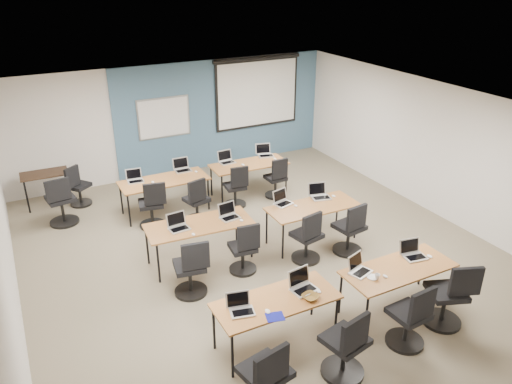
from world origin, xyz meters
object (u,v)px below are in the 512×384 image
task_chair_4 (192,272)px  spare_chair_b (61,205)px  task_chair_1 (346,349)px  task_chair_7 (350,232)px  training_table_front_left (276,303)px  utility_table (45,177)px  task_chair_3 (449,299)px  laptop_3 (413,253)px  laptop_7 (319,194)px  task_chair_10 (236,190)px  task_chair_6 (308,241)px  whiteboard (164,118)px  laptop_5 (229,214)px  projector_screen (257,89)px  training_table_back_left (164,182)px  training_table_mid_right (313,208)px  spare_chair_a (78,189)px  training_table_back_right (249,166)px  laptop_6 (282,200)px  task_chair_8 (152,208)px  task_chair_5 (244,252)px  training_table_mid_left (199,226)px  laptop_10 (226,160)px  laptop_1 (302,285)px  laptop_8 (135,178)px  laptop_2 (359,268)px  task_chair_2 (410,321)px  task_chair_0 (266,383)px  laptop_9 (182,168)px  task_chair_11 (277,181)px  training_table_front_right (399,271)px  laptop_11 (265,153)px  laptop_4 (178,225)px  laptop_0 (241,307)px

task_chair_4 → spare_chair_b: (-1.46, 3.40, 0.02)m
task_chair_1 → task_chair_7: size_ratio=1.02×
training_table_front_left → utility_table: (-2.23, 6.06, -0.02)m
task_chair_3 → spare_chair_b: (-4.47, 5.77, 0.00)m
laptop_3 → laptop_7: size_ratio=0.95×
task_chair_7 → task_chair_10: 2.84m
task_chair_1 → task_chair_6: (1.05, 2.51, -0.02)m
whiteboard → laptop_5: whiteboard is taller
projector_screen → training_table_back_left: size_ratio=1.33×
training_table_mid_right → spare_chair_a: 5.11m
training_table_back_left → task_chair_3: (2.46, -5.37, -0.25)m
training_table_back_right → laptop_5: laptop_5 is taller
laptop_6 → task_chair_3: bearing=-90.3°
task_chair_7 → task_chair_8: size_ratio=1.01×
laptop_3 → task_chair_5: (-1.98, 1.79, -0.40)m
training_table_mid_left → spare_chair_a: size_ratio=1.93×
whiteboard → laptop_10: 1.97m
laptop_5 → task_chair_10: 1.96m
laptop_1 → task_chair_4: (-1.06, 1.53, -0.38)m
whiteboard → projector_screen: (2.50, -0.02, 0.44)m
laptop_8 → spare_chair_a: 1.45m
laptop_2 → utility_table: laptop_2 is taller
training_table_front_left → laptop_6: bearing=58.5°
task_chair_2 → utility_table: 7.91m
task_chair_0 → task_chair_10: size_ratio=1.10×
whiteboard → training_table_mid_left: size_ratio=0.70×
whiteboard → task_chair_10: size_ratio=1.34×
laptop_2 → laptop_8: 5.15m
training_table_front_left → laptop_9: bearing=84.9°
task_chair_11 → training_table_front_right: bearing=-96.0°
training_table_front_left → training_table_mid_left: bearing=93.1°
task_chair_0 → task_chair_4: size_ratio=1.05×
task_chair_3 → utility_table: bearing=145.4°
laptop_3 → laptop_10: laptop_10 is taller
laptop_11 → projector_screen: bearing=83.3°
laptop_1 → laptop_11: 5.23m
training_table_mid_left → training_table_mid_right: 2.14m
laptop_4 → training_table_back_right: bearing=36.0°
task_chair_6 → laptop_8: size_ratio=3.10×
training_table_mid_left → task_chair_7: (2.48, -1.00, -0.27)m
laptop_4 → task_chair_8: bearing=84.9°
laptop_1 → task_chair_6: bearing=46.8°
task_chair_5 → task_chair_10: (0.96, 2.34, -0.00)m
utility_table → laptop_11: bearing=-12.2°
task_chair_5 → laptop_1: bearing=-82.1°
training_table_back_left → spare_chair_b: size_ratio=1.73×
training_table_back_left → laptop_4: bearing=-101.7°
training_table_back_right → task_chair_1: 5.70m
laptop_0 → task_chair_4: size_ratio=0.31×
task_chair_5 → spare_chair_b: size_ratio=0.91×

